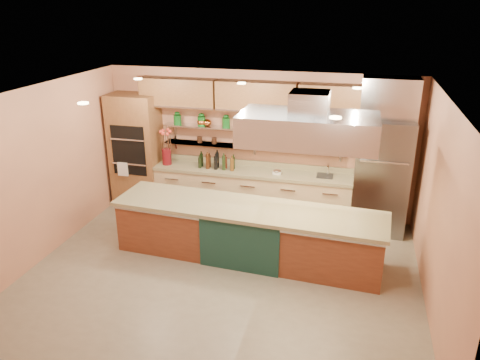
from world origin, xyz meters
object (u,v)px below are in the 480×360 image
(refrigerator, at_px, (381,177))
(green_canister, at_px, (226,123))
(flower_vase, at_px, (167,156))
(kitchen_scale, at_px, (277,172))
(copper_kettle, at_px, (207,123))
(island, at_px, (247,232))

(refrigerator, bearing_deg, green_canister, 175.55)
(flower_vase, distance_m, kitchen_scale, 2.24)
(refrigerator, relative_size, flower_vase, 6.47)
(flower_vase, height_order, kitchen_scale, flower_vase)
(flower_vase, relative_size, green_canister, 2.01)
(flower_vase, xyz_separation_m, copper_kettle, (0.80, 0.22, 0.69))
(island, xyz_separation_m, green_canister, (-0.87, 1.79, 1.35))
(kitchen_scale, bearing_deg, copper_kettle, -172.94)
(island, relative_size, kitchen_scale, 27.33)
(kitchen_scale, distance_m, copper_kettle, 1.67)
(refrigerator, xyz_separation_m, kitchen_scale, (-1.89, 0.01, -0.08))
(island, bearing_deg, flower_vase, 145.81)
(island, height_order, kitchen_scale, kitchen_scale)
(green_canister, bearing_deg, island, -64.19)
(flower_vase, xyz_separation_m, kitchen_scale, (2.24, 0.00, -0.12))
(island, bearing_deg, refrigerator, 40.12)
(island, relative_size, copper_kettle, 25.82)
(island, bearing_deg, kitchen_scale, 86.17)
(refrigerator, xyz_separation_m, island, (-2.09, -1.56, -0.60))
(island, distance_m, green_canister, 2.40)
(refrigerator, xyz_separation_m, copper_kettle, (-3.33, 0.23, 0.73))
(flower_vase, distance_m, green_canister, 1.39)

